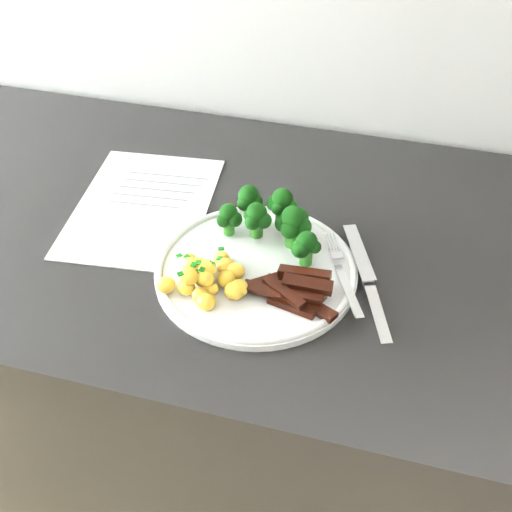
# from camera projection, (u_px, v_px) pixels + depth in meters

# --- Properties ---
(counter) EXTENTS (2.38, 0.60, 0.89)m
(counter) POSITION_uv_depth(u_px,v_px,m) (312.00, 433.00, 1.13)
(counter) COLOR black
(counter) RESTS_ON ground
(recipe_paper) EXTENTS (0.22, 0.29, 0.00)m
(recipe_paper) POSITION_uv_depth(u_px,v_px,m) (143.00, 206.00, 0.90)
(recipe_paper) COLOR silver
(recipe_paper) RESTS_ON counter
(plate) EXTENTS (0.26, 0.26, 0.01)m
(plate) POSITION_uv_depth(u_px,v_px,m) (256.00, 269.00, 0.79)
(plate) COLOR white
(plate) RESTS_ON counter
(broccoli) EXTENTS (0.14, 0.11, 0.06)m
(broccoli) POSITION_uv_depth(u_px,v_px,m) (274.00, 218.00, 0.81)
(broccoli) COLOR #226418
(broccoli) RESTS_ON plate
(potatoes) EXTENTS (0.11, 0.10, 0.04)m
(potatoes) POSITION_uv_depth(u_px,v_px,m) (208.00, 276.00, 0.75)
(potatoes) COLOR yellow
(potatoes) RESTS_ON plate
(beef_strips) EXTENTS (0.12, 0.07, 0.03)m
(beef_strips) POSITION_uv_depth(u_px,v_px,m) (295.00, 290.00, 0.74)
(beef_strips) COLOR black
(beef_strips) RESTS_ON plate
(fork) EXTENTS (0.07, 0.15, 0.01)m
(fork) POSITION_uv_depth(u_px,v_px,m) (344.00, 278.00, 0.76)
(fork) COLOR silver
(fork) RESTS_ON plate
(knife) EXTENTS (0.09, 0.20, 0.02)m
(knife) POSITION_uv_depth(u_px,v_px,m) (371.00, 294.00, 0.75)
(knife) COLOR silver
(knife) RESTS_ON plate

